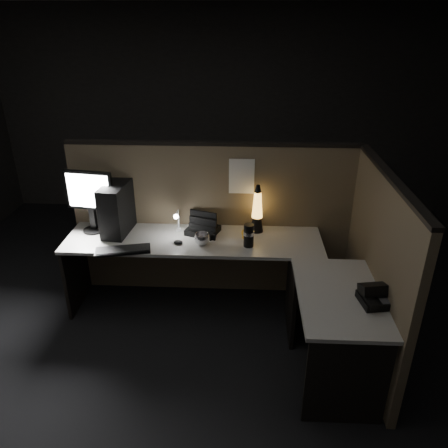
{
  "coord_description": "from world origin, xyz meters",
  "views": [
    {
      "loc": [
        0.3,
        -2.85,
        2.55
      ],
      "look_at": [
        0.14,
        0.35,
        1.01
      ],
      "focal_mm": 35.0,
      "sensor_mm": 36.0,
      "label": 1
    }
  ],
  "objects_px": {
    "monitor": "(90,195)",
    "lava_lamp": "(257,212)",
    "pc_tower": "(117,208)",
    "desk_phone": "(377,295)",
    "keyboard": "(123,250)"
  },
  "relations": [
    {
      "from": "keyboard",
      "to": "lava_lamp",
      "type": "relative_size",
      "value": 1.01
    },
    {
      "from": "pc_tower",
      "to": "keyboard",
      "type": "distance_m",
      "value": 0.46
    },
    {
      "from": "monitor",
      "to": "desk_phone",
      "type": "height_order",
      "value": "monitor"
    },
    {
      "from": "pc_tower",
      "to": "desk_phone",
      "type": "distance_m",
      "value": 2.32
    },
    {
      "from": "desk_phone",
      "to": "pc_tower",
      "type": "bearing_deg",
      "value": 144.67
    },
    {
      "from": "pc_tower",
      "to": "desk_phone",
      "type": "height_order",
      "value": "pc_tower"
    },
    {
      "from": "keyboard",
      "to": "desk_phone",
      "type": "height_order",
      "value": "desk_phone"
    },
    {
      "from": "pc_tower",
      "to": "monitor",
      "type": "height_order",
      "value": "monitor"
    },
    {
      "from": "pc_tower",
      "to": "monitor",
      "type": "relative_size",
      "value": 0.8
    },
    {
      "from": "monitor",
      "to": "lava_lamp",
      "type": "xyz_separation_m",
      "value": [
        1.51,
        0.06,
        -0.16
      ]
    },
    {
      "from": "lava_lamp",
      "to": "desk_phone",
      "type": "distance_m",
      "value": 1.35
    },
    {
      "from": "monitor",
      "to": "lava_lamp",
      "type": "distance_m",
      "value": 1.52
    },
    {
      "from": "monitor",
      "to": "lava_lamp",
      "type": "bearing_deg",
      "value": 10.84
    },
    {
      "from": "lava_lamp",
      "to": "pc_tower",
      "type": "bearing_deg",
      "value": -177.1
    },
    {
      "from": "pc_tower",
      "to": "keyboard",
      "type": "bearing_deg",
      "value": -65.56
    }
  ]
}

